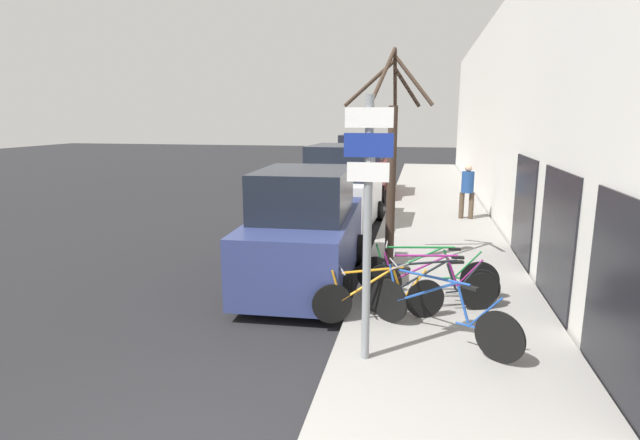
# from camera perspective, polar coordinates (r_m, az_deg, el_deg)

# --- Properties ---
(ground_plane) EXTENTS (80.00, 80.00, 0.00)m
(ground_plane) POSITION_cam_1_polar(r_m,az_deg,el_deg) (15.02, 3.32, -0.50)
(ground_plane) COLOR black
(sidewalk_curb) EXTENTS (3.20, 32.00, 0.15)m
(sidewalk_curb) POSITION_cam_1_polar(r_m,az_deg,el_deg) (17.62, 13.04, 1.28)
(sidewalk_curb) COLOR gray
(sidewalk_curb) RESTS_ON ground
(building_facade) EXTENTS (0.23, 32.00, 6.50)m
(building_facade) POSITION_cam_1_polar(r_m,az_deg,el_deg) (17.40, 19.41, 11.26)
(building_facade) COLOR silver
(building_facade) RESTS_ON ground
(signpost) EXTENTS (0.58, 0.12, 3.28)m
(signpost) POSITION_cam_1_polar(r_m,az_deg,el_deg) (6.03, 5.46, 0.37)
(signpost) COLOR gray
(signpost) RESTS_ON sidewalk_curb
(bicycle_0) EXTENTS (2.01, 1.40, 0.92)m
(bicycle_0) POSITION_cam_1_polar(r_m,az_deg,el_deg) (7.12, 13.47, -10.30)
(bicycle_0) COLOR black
(bicycle_0) RESTS_ON sidewalk_curb
(bicycle_1) EXTENTS (1.94, 0.76, 0.84)m
(bicycle_1) POSITION_cam_1_polar(r_m,az_deg,el_deg) (7.62, 6.78, -8.80)
(bicycle_1) COLOR black
(bicycle_1) RESTS_ON sidewalk_curb
(bicycle_2) EXTENTS (2.09, 0.74, 0.85)m
(bicycle_2) POSITION_cam_1_polar(r_m,az_deg,el_deg) (8.08, 12.63, -7.77)
(bicycle_2) COLOR black
(bicycle_2) RESTS_ON sidewalk_curb
(bicycle_3) EXTENTS (2.18, 0.44, 0.84)m
(bicycle_3) POSITION_cam_1_polar(r_m,az_deg,el_deg) (8.48, 12.66, -6.85)
(bicycle_3) COLOR black
(bicycle_3) RESTS_ON sidewalk_curb
(bicycle_4) EXTENTS (2.39, 0.44, 0.89)m
(bicycle_4) POSITION_cam_1_polar(r_m,az_deg,el_deg) (8.78, 12.12, -6.04)
(bicycle_4) COLOR black
(bicycle_4) RESTS_ON sidewalk_curb
(parked_car_0) EXTENTS (2.16, 4.48, 2.23)m
(parked_car_0) POSITION_cam_1_polar(r_m,az_deg,el_deg) (9.54, -1.68, -1.39)
(parked_car_0) COLOR navy
(parked_car_0) RESTS_ON ground
(parked_car_1) EXTENTS (2.15, 4.29, 2.40)m
(parked_car_1) POSITION_cam_1_polar(r_m,az_deg,el_deg) (14.34, 2.51, 3.31)
(parked_car_1) COLOR silver
(parked_car_1) RESTS_ON ground
(parked_car_2) EXTENTS (2.00, 4.41, 2.50)m
(parked_car_2) POSITION_cam_1_polar(r_m,az_deg,el_deg) (20.05, 4.88, 5.81)
(parked_car_2) COLOR maroon
(parked_car_2) RESTS_ON ground
(pedestrian_near) EXTENTS (0.43, 0.36, 1.64)m
(pedestrian_near) POSITION_cam_1_polar(r_m,az_deg,el_deg) (15.60, 16.50, 3.58)
(pedestrian_near) COLOR #4C3D2D
(pedestrian_near) RESTS_ON sidewalk_curb
(street_tree) EXTENTS (1.81, 1.52, 4.35)m
(street_tree) POSITION_cam_1_polar(r_m,az_deg,el_deg) (10.29, 8.16, 6.50)
(street_tree) COLOR #3D2D23
(street_tree) RESTS_ON sidewalk_curb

